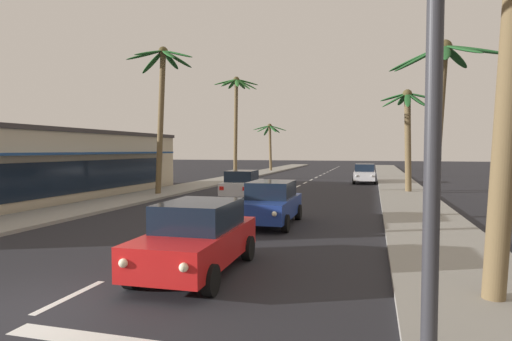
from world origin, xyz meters
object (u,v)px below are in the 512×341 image
(sedan_parked_nearest_kerb, at_px, (365,173))
(palm_right_third, at_px, (408,123))
(sedan_third_in_queue, at_px, (271,203))
(palm_right_second, at_px, (442,84))
(palm_left_third, at_px, (236,105))
(storefront_strip_left, at_px, (29,165))
(palm_left_farthest, at_px, (270,137))
(palm_left_second, at_px, (162,91))
(sedan_oncoming_far, at_px, (242,184))
(sedan_lead_at_stop_bar, at_px, (198,237))

(sedan_parked_nearest_kerb, bearing_deg, palm_right_third, -70.60)
(sedan_third_in_queue, relative_size, palm_right_second, 0.60)
(sedan_parked_nearest_kerb, relative_size, palm_right_second, 0.59)
(palm_left_third, height_order, storefront_strip_left, palm_left_third)
(storefront_strip_left, bearing_deg, palm_right_third, 26.34)
(sedan_parked_nearest_kerb, height_order, palm_left_farthest, palm_left_farthest)
(sedan_parked_nearest_kerb, height_order, palm_right_second, palm_right_second)
(palm_left_farthest, bearing_deg, palm_right_third, -58.79)
(palm_left_third, bearing_deg, palm_right_second, -52.67)
(palm_left_second, distance_m, palm_right_second, 16.41)
(palm_left_second, relative_size, palm_right_third, 1.35)
(palm_right_third, bearing_deg, sedan_parked_nearest_kerb, 109.40)
(palm_left_third, distance_m, palm_left_farthest, 16.03)
(sedan_oncoming_far, xyz_separation_m, sedan_parked_nearest_kerb, (6.85, 14.02, 0.00))
(sedan_parked_nearest_kerb, relative_size, palm_right_third, 0.64)
(sedan_lead_at_stop_bar, relative_size, palm_left_farthest, 0.69)
(palm_left_third, bearing_deg, palm_left_second, -89.06)
(sedan_oncoming_far, bearing_deg, palm_left_farthest, 100.63)
(sedan_oncoming_far, relative_size, sedan_parked_nearest_kerb, 1.01)
(palm_left_second, relative_size, palm_left_third, 0.92)
(palm_left_farthest, bearing_deg, sedan_parked_nearest_kerb, -54.09)
(palm_left_second, bearing_deg, sedan_oncoming_far, -0.54)
(palm_left_farthest, relative_size, palm_right_second, 0.86)
(sedan_parked_nearest_kerb, bearing_deg, palm_left_farthest, 125.91)
(palm_right_second, height_order, storefront_strip_left, palm_right_second)
(sedan_oncoming_far, relative_size, palm_left_second, 0.48)
(sedan_lead_at_stop_bar, distance_m, palm_left_farthest, 47.85)
(sedan_lead_at_stop_bar, height_order, palm_left_farthest, palm_left_farthest)
(sedan_third_in_queue, distance_m, palm_left_third, 26.66)
(palm_left_farthest, distance_m, palm_right_third, 30.30)
(sedan_parked_nearest_kerb, bearing_deg, storefront_strip_left, -134.14)
(sedan_parked_nearest_kerb, distance_m, palm_right_third, 9.55)
(palm_left_third, relative_size, palm_left_farthest, 1.57)
(palm_left_second, bearing_deg, sedan_parked_nearest_kerb, 48.99)
(palm_left_third, relative_size, palm_right_third, 1.46)
(palm_right_second, distance_m, storefront_strip_left, 21.83)
(sedan_lead_at_stop_bar, height_order, sedan_third_in_queue, same)
(palm_right_third, bearing_deg, palm_right_second, -87.02)
(sedan_oncoming_far, xyz_separation_m, storefront_strip_left, (-11.22, -4.60, 1.21))
(sedan_parked_nearest_kerb, height_order, palm_left_third, palm_left_third)
(storefront_strip_left, bearing_deg, palm_left_second, 38.14)
(palm_left_farthest, bearing_deg, sedan_third_in_queue, -76.38)
(sedan_parked_nearest_kerb, relative_size, palm_left_third, 0.44)
(palm_right_second, relative_size, storefront_strip_left, 0.30)
(palm_right_second, bearing_deg, sedan_third_in_queue, -153.15)
(sedan_lead_at_stop_bar, bearing_deg, storefront_strip_left, 144.77)
(sedan_oncoming_far, relative_size, palm_right_second, 0.60)
(palm_left_second, xyz_separation_m, palm_left_third, (-0.26, 15.84, 0.67))
(sedan_parked_nearest_kerb, bearing_deg, palm_left_second, -131.01)
(sedan_lead_at_stop_bar, distance_m, palm_left_second, 18.43)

